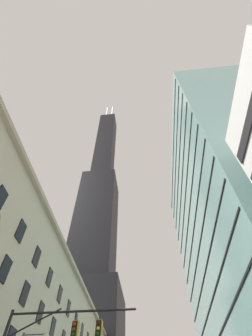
% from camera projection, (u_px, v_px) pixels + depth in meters
% --- Properties ---
extents(dark_skyscraper, '(24.58, 24.58, 195.89)m').
position_uv_depth(dark_skyscraper, '(93.00, 248.00, 98.12)').
color(dark_skyscraper, black).
rests_on(dark_skyscraper, ground).
extents(glass_office_midrise, '(17.27, 41.43, 55.43)m').
position_uv_depth(glass_office_midrise, '(242.00, 230.00, 42.90)').
color(glass_office_midrise, gray).
rests_on(glass_office_midrise, ground).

